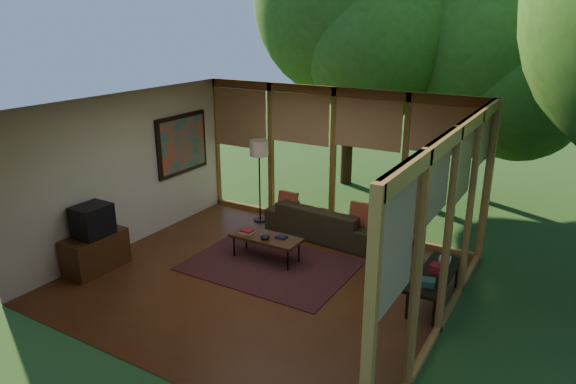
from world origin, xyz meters
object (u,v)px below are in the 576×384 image
Objects in this scene: television at (92,221)px; floor_lamp at (259,153)px; media_cabinet at (96,252)px; side_console at (428,274)px; sofa at (324,221)px; coffee_table at (266,238)px.

television is 3.34m from floor_lamp.
television reaches higher than media_cabinet.
floor_lamp is 1.18× the size of side_console.
television is at bearing -109.09° from floor_lamp.
sofa is 4.01m from television.
side_console is (4.85, 1.75, -0.44)m from television.
media_cabinet is 2.75m from coffee_table.
floor_lamp reaches higher than sofa.
side_console is (2.31, -1.30, 0.10)m from sofa.
sofa is at bearing -2.54° from floor_lamp.
television is at bearing 0.00° from media_cabinet.
side_console reaches higher than coffee_table.
television is 0.39× the size of side_console.
floor_lamp is at bearing 126.72° from coffee_table.
sofa is 1.79× the size of coffee_table.
television reaches higher than side_console.
television is 5.18m from side_console.
media_cabinet is (-2.56, -3.05, -0.01)m from sofa.
floor_lamp is at bearing 70.59° from media_cabinet.
television is 2.77m from coffee_table.
sofa is at bearing 150.60° from side_console.
media_cabinet is 0.55m from television.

